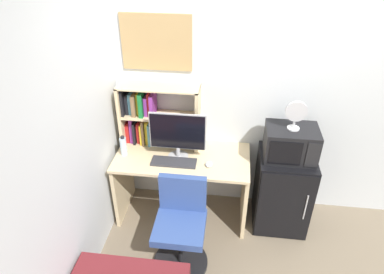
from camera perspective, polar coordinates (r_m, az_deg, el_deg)
wall_back at (r=3.45m, az=21.11°, el=6.17°), size 6.40×0.04×2.60m
wall_left at (r=2.30m, az=-25.42°, el=-8.70°), size 0.04×4.40×2.60m
desk at (r=3.48m, az=-1.57°, el=-6.23°), size 1.31×0.64×0.75m
hutch_bookshelf at (r=3.41m, az=-7.27°, el=3.90°), size 0.78×0.25×0.64m
monitor at (r=3.20m, az=-2.39°, el=0.52°), size 0.54×0.20×0.48m
keyboard at (r=3.26m, az=-3.03°, el=-4.19°), size 0.43×0.15×0.02m
computer_mouse at (r=3.22m, az=2.83°, el=-4.53°), size 0.07×0.09×0.03m
water_bottle at (r=3.38m, az=-11.32°, el=-1.52°), size 0.06×0.06×0.21m
mini_fridge at (r=3.58m, az=14.75°, el=-8.60°), size 0.52×0.52×0.82m
microwave at (r=3.26m, az=16.09°, el=-1.00°), size 0.47×0.35×0.31m
desk_fan at (r=3.10m, az=16.90°, el=3.74°), size 0.19×0.11×0.27m
desk_chair at (r=3.13m, az=-1.86°, el=-15.12°), size 0.50×0.50×0.87m
wall_corkboard at (r=3.22m, az=-5.95°, el=15.36°), size 0.65×0.02×0.51m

